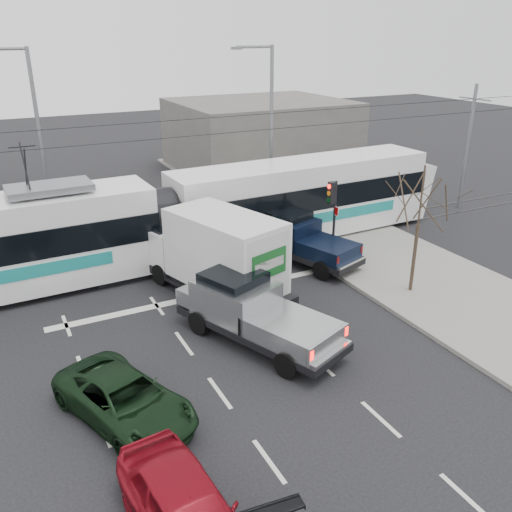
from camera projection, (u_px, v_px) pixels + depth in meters
name	position (u px, v px, depth m)	size (l,w,h in m)	color
ground	(272.00, 377.00, 16.26)	(120.00, 120.00, 0.00)	black
sidewalk_right	(486.00, 310.00, 20.00)	(6.00, 60.00, 0.15)	gray
rails	(166.00, 261.00, 24.49)	(60.00, 1.60, 0.03)	#33302D
building_right	(260.00, 135.00, 40.09)	(12.00, 10.00, 5.00)	#68635E
bare_tree	(421.00, 201.00, 20.04)	(2.40, 2.40, 5.00)	#47382B
traffic_signal	(333.00, 204.00, 23.27)	(0.44, 0.44, 3.60)	black
street_lamp_near	(268.00, 123.00, 28.89)	(2.38, 0.25, 9.00)	slate
street_lamp_far	(35.00, 134.00, 25.73)	(2.38, 0.25, 9.00)	slate
catenary	(161.00, 177.00, 23.01)	(60.00, 0.20, 7.00)	black
tram	(160.00, 221.00, 23.41)	(28.10, 3.78, 5.72)	white
silver_pickup	(251.00, 309.00, 17.94)	(4.10, 6.34, 2.18)	black
box_truck	(215.00, 255.00, 20.75)	(4.23, 7.19, 3.40)	black
navy_pickup	(300.00, 239.00, 24.13)	(3.41, 5.47, 2.17)	black
green_car	(125.00, 399.00, 14.30)	(2.06, 4.47, 1.24)	black
red_car	(187.00, 512.00, 10.78)	(1.76, 4.38, 1.49)	maroon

